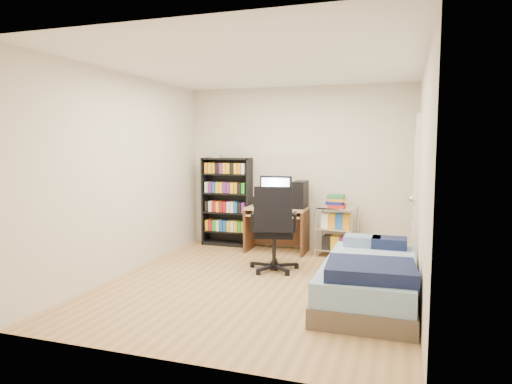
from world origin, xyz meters
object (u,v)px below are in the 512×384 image
(computer_desk, at_px, (283,211))
(bed, at_px, (369,279))
(media_shelf, at_px, (227,201))
(office_chair, at_px, (274,244))

(computer_desk, height_order, bed, computer_desk)
(media_shelf, height_order, computer_desk, media_shelf)
(media_shelf, xyz_separation_m, bed, (2.40, -2.03, -0.49))
(office_chair, bearing_deg, bed, -45.23)
(office_chair, bearing_deg, computer_desk, 85.65)
(media_shelf, relative_size, bed, 0.78)
(office_chair, height_order, bed, office_chair)
(bed, bearing_deg, office_chair, 147.49)
(media_shelf, bearing_deg, bed, -40.28)
(media_shelf, height_order, bed, media_shelf)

